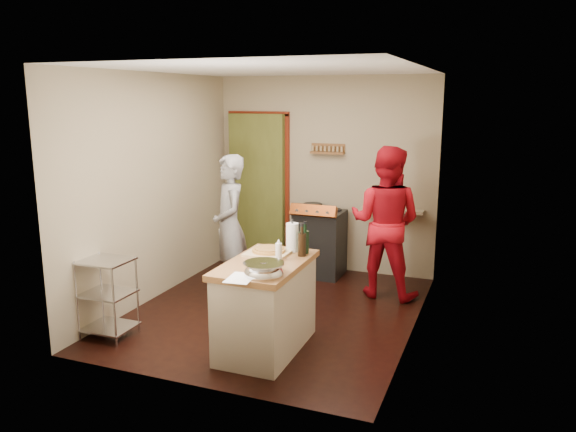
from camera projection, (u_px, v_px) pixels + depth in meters
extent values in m
plane|color=black|center=(275.00, 311.00, 6.22)|extent=(3.50, 3.50, 0.00)
cube|color=gray|center=(324.00, 175.00, 7.54)|extent=(3.00, 0.04, 2.60)
cube|color=#565B23|center=(261.00, 188.00, 7.97)|extent=(0.80, 0.40, 2.10)
cube|color=#651B0B|center=(233.00, 187.00, 8.06)|extent=(0.06, 0.06, 2.10)
cube|color=#651B0B|center=(287.00, 191.00, 7.76)|extent=(0.06, 0.06, 2.10)
cube|color=#651B0B|center=(259.00, 114.00, 7.69)|extent=(0.90, 0.06, 0.06)
cube|color=brown|center=(327.00, 153.00, 7.41)|extent=(0.46, 0.09, 0.03)
cube|color=brown|center=(328.00, 148.00, 7.44)|extent=(0.46, 0.02, 0.12)
cube|color=olive|center=(327.00, 149.00, 7.40)|extent=(0.42, 0.04, 0.07)
cube|color=gray|center=(392.00, 210.00, 7.20)|extent=(0.80, 0.18, 0.04)
cube|color=black|center=(377.00, 200.00, 7.24)|extent=(0.10, 0.14, 0.22)
cube|color=gray|center=(155.00, 188.00, 6.47)|extent=(0.04, 3.50, 2.60)
cube|color=gray|center=(418.00, 206.00, 5.41)|extent=(0.04, 3.50, 2.60)
cube|color=white|center=(274.00, 68.00, 5.67)|extent=(3.00, 3.50, 0.02)
cube|color=black|center=(320.00, 245.00, 7.42)|extent=(0.60, 0.55, 0.80)
cube|color=black|center=(320.00, 214.00, 7.33)|extent=(0.60, 0.55, 0.06)
cube|color=#9D4516|center=(313.00, 211.00, 7.05)|extent=(0.60, 0.15, 0.17)
cylinder|color=black|center=(313.00, 205.00, 7.48)|extent=(0.26, 0.26, 0.05)
cylinder|color=silver|center=(77.00, 301.00, 5.40)|extent=(0.02, 0.02, 0.80)
cylinder|color=silver|center=(114.00, 307.00, 5.25)|extent=(0.02, 0.02, 0.80)
cylinder|color=silver|center=(101.00, 289.00, 5.73)|extent=(0.02, 0.02, 0.80)
cylinder|color=silver|center=(137.00, 295.00, 5.58)|extent=(0.02, 0.02, 0.80)
cube|color=silver|center=(110.00, 327.00, 5.55)|extent=(0.48, 0.40, 0.02)
cube|color=silver|center=(107.00, 293.00, 5.48)|extent=(0.48, 0.40, 0.02)
cube|color=silver|center=(105.00, 261.00, 5.41)|extent=(0.48, 0.40, 0.02)
cube|color=#BEB3A2|center=(266.00, 309.00, 5.21)|extent=(0.61, 1.08, 0.80)
cube|color=#9F6B3C|center=(266.00, 265.00, 5.12)|extent=(0.67, 1.13, 0.06)
cube|color=#D5B482|center=(269.00, 253.00, 5.37)|extent=(0.40, 0.40, 0.02)
cylinder|color=#BD903B|center=(269.00, 250.00, 5.36)|extent=(0.32, 0.32, 0.02)
ellipsoid|color=silver|center=(264.00, 269.00, 4.72)|extent=(0.35, 0.35, 0.11)
cylinder|color=white|center=(292.00, 237.00, 5.43)|extent=(0.12, 0.12, 0.28)
cylinder|color=silver|center=(279.00, 252.00, 5.11)|extent=(0.06, 0.06, 0.17)
cube|color=white|center=(241.00, 278.00, 4.65)|extent=(0.24, 0.32, 0.00)
cylinder|color=black|center=(305.00, 238.00, 5.36)|extent=(0.08, 0.08, 0.31)
cylinder|color=black|center=(302.00, 240.00, 5.27)|extent=(0.08, 0.08, 0.31)
cylinder|color=black|center=(302.00, 239.00, 5.31)|extent=(0.08, 0.08, 0.31)
imported|color=#B8B8BD|center=(230.00, 226.00, 6.57)|extent=(0.69, 0.73, 1.68)
imported|color=#AB0B17|center=(385.00, 222.00, 6.56)|extent=(0.93, 0.76, 1.78)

